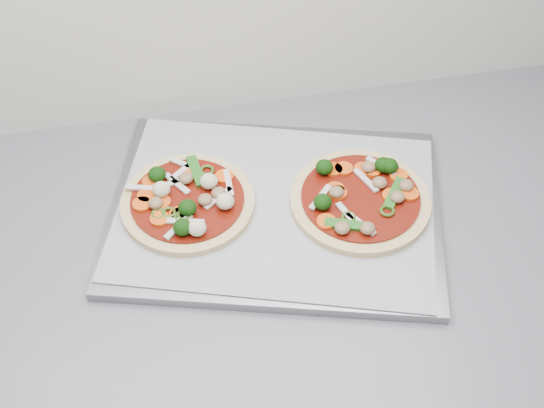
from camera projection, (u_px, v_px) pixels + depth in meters
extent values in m
cube|color=slate|center=(88.00, 293.00, 0.95)|extent=(3.60, 0.60, 0.04)
cube|color=gray|center=(276.00, 210.00, 1.01)|extent=(0.50, 0.43, 0.01)
cube|color=#9F9EA4|center=(276.00, 206.00, 1.00)|extent=(0.49, 0.42, 0.00)
cylinder|color=tan|center=(188.00, 203.00, 1.00)|extent=(0.20, 0.20, 0.01)
cylinder|color=#661407|center=(187.00, 200.00, 0.99)|extent=(0.17, 0.17, 0.00)
torus|color=#334A14|center=(207.00, 170.00, 1.02)|extent=(0.02, 0.02, 0.00)
cylinder|color=#FF521A|center=(152.00, 182.00, 1.01)|extent=(0.03, 0.03, 0.00)
ellipsoid|color=#856347|center=(219.00, 193.00, 0.99)|extent=(0.03, 0.03, 0.01)
cube|color=beige|center=(218.00, 198.00, 0.99)|extent=(0.04, 0.04, 0.00)
ellipsoid|color=#856347|center=(156.00, 203.00, 0.98)|extent=(0.02, 0.02, 0.01)
torus|color=#334A14|center=(181.00, 217.00, 0.97)|extent=(0.03, 0.03, 0.00)
torus|color=#334A14|center=(185.00, 215.00, 0.97)|extent=(0.03, 0.03, 0.00)
ellipsoid|color=#15390B|center=(182.00, 227.00, 0.95)|extent=(0.03, 0.03, 0.02)
cube|color=beige|center=(186.00, 222.00, 0.96)|extent=(0.05, 0.02, 0.00)
cube|color=#24701B|center=(196.00, 171.00, 1.02)|extent=(0.02, 0.06, 0.00)
ellipsoid|color=beige|center=(209.00, 181.00, 1.00)|extent=(0.03, 0.03, 0.02)
cube|color=beige|center=(178.00, 227.00, 0.96)|extent=(0.04, 0.04, 0.00)
cube|color=beige|center=(184.00, 169.00, 1.03)|extent=(0.04, 0.04, 0.00)
cylinder|color=#FF521A|center=(159.00, 219.00, 0.97)|extent=(0.04, 0.04, 0.00)
ellipsoid|color=#856347|center=(205.00, 200.00, 0.98)|extent=(0.02, 0.02, 0.01)
cube|color=beige|center=(180.00, 180.00, 1.01)|extent=(0.05, 0.02, 0.00)
ellipsoid|color=#15390B|center=(157.00, 174.00, 1.01)|extent=(0.03, 0.03, 0.02)
cube|color=beige|center=(185.00, 165.00, 1.03)|extent=(0.04, 0.04, 0.00)
cube|color=beige|center=(143.00, 188.00, 1.00)|extent=(0.05, 0.02, 0.00)
ellipsoid|color=beige|center=(225.00, 201.00, 0.98)|extent=(0.03, 0.03, 0.02)
ellipsoid|color=#856347|center=(162.00, 188.00, 1.00)|extent=(0.03, 0.03, 0.01)
ellipsoid|color=#856347|center=(186.00, 178.00, 1.01)|extent=(0.02, 0.02, 0.01)
torus|color=#334A14|center=(159.00, 214.00, 0.97)|extent=(0.02, 0.02, 0.00)
cylinder|color=#FF521A|center=(181.00, 215.00, 0.97)|extent=(0.03, 0.03, 0.00)
ellipsoid|color=beige|center=(197.00, 228.00, 0.95)|extent=(0.03, 0.03, 0.02)
cylinder|color=#FF521A|center=(142.00, 204.00, 0.98)|extent=(0.03, 0.03, 0.00)
ellipsoid|color=#15390B|center=(187.00, 208.00, 0.97)|extent=(0.03, 0.03, 0.02)
cylinder|color=#FF521A|center=(192.00, 173.00, 1.02)|extent=(0.03, 0.03, 0.00)
cylinder|color=#FF521A|center=(224.00, 176.00, 1.02)|extent=(0.04, 0.04, 0.00)
cylinder|color=#FF521A|center=(179.00, 214.00, 0.97)|extent=(0.03, 0.03, 0.00)
ellipsoid|color=beige|center=(161.00, 189.00, 0.99)|extent=(0.03, 0.03, 0.02)
torus|color=#334A14|center=(168.00, 213.00, 0.97)|extent=(0.03, 0.03, 0.00)
cube|color=beige|center=(229.00, 183.00, 1.01)|extent=(0.01, 0.05, 0.00)
cube|color=beige|center=(177.00, 184.00, 1.01)|extent=(0.03, 0.04, 0.00)
cylinder|color=#FF521A|center=(161.00, 202.00, 0.99)|extent=(0.03, 0.03, 0.00)
torus|color=#334A14|center=(185.00, 216.00, 0.97)|extent=(0.03, 0.03, 0.00)
cylinder|color=#FF521A|center=(147.00, 196.00, 0.99)|extent=(0.03, 0.03, 0.00)
cylinder|color=tan|center=(360.00, 201.00, 1.00)|extent=(0.24, 0.24, 0.01)
cylinder|color=#661407|center=(361.00, 197.00, 1.00)|extent=(0.20, 0.20, 0.00)
cylinder|color=#FF521A|center=(338.00, 193.00, 1.00)|extent=(0.03, 0.03, 0.00)
cylinder|color=#FF521A|center=(398.00, 175.00, 1.02)|extent=(0.03, 0.03, 0.00)
ellipsoid|color=#856347|center=(336.00, 192.00, 0.99)|extent=(0.02, 0.02, 0.01)
ellipsoid|color=#856347|center=(406.00, 186.00, 1.00)|extent=(0.03, 0.03, 0.01)
cylinder|color=#FF521A|center=(409.00, 194.00, 0.99)|extent=(0.03, 0.03, 0.00)
ellipsoid|color=#856347|center=(369.00, 167.00, 1.02)|extent=(0.03, 0.03, 0.01)
cube|color=beige|center=(361.00, 224.00, 0.96)|extent=(0.03, 0.05, 0.00)
cube|color=beige|center=(366.00, 180.00, 1.01)|extent=(0.03, 0.05, 0.00)
ellipsoid|color=#15390B|center=(323.00, 202.00, 0.97)|extent=(0.03, 0.03, 0.02)
torus|color=#334A14|center=(349.00, 217.00, 0.97)|extent=(0.02, 0.02, 0.00)
cylinder|color=#FF521A|center=(344.00, 169.00, 1.03)|extent=(0.03, 0.03, 0.00)
ellipsoid|color=#15390B|center=(383.00, 165.00, 1.02)|extent=(0.03, 0.03, 0.02)
cylinder|color=#FF521A|center=(392.00, 196.00, 0.99)|extent=(0.03, 0.03, 0.00)
cylinder|color=#FF521A|center=(372.00, 170.00, 1.02)|extent=(0.04, 0.04, 0.00)
cylinder|color=#FF521A|center=(363.00, 169.00, 1.03)|extent=(0.03, 0.03, 0.00)
cube|color=beige|center=(320.00, 197.00, 0.99)|extent=(0.04, 0.04, 0.00)
cube|color=beige|center=(381.00, 166.00, 1.03)|extent=(0.03, 0.04, 0.00)
cylinder|color=#FF521A|center=(326.00, 221.00, 0.96)|extent=(0.03, 0.03, 0.00)
cube|color=#24701B|center=(347.00, 225.00, 0.96)|extent=(0.06, 0.03, 0.00)
cylinder|color=#FF521A|center=(333.00, 169.00, 1.02)|extent=(0.03, 0.03, 0.00)
ellipsoid|color=#856347|center=(380.00, 183.00, 1.00)|extent=(0.02, 0.02, 0.01)
cube|color=#24701B|center=(395.00, 193.00, 0.99)|extent=(0.05, 0.06, 0.00)
ellipsoid|color=#856347|center=(397.00, 197.00, 0.98)|extent=(0.02, 0.02, 0.01)
ellipsoid|color=#15390B|center=(324.00, 167.00, 1.02)|extent=(0.03, 0.03, 0.02)
ellipsoid|color=#856347|center=(368.00, 228.00, 0.95)|extent=(0.03, 0.03, 0.01)
cylinder|color=#FF521A|center=(335.00, 189.00, 1.00)|extent=(0.03, 0.03, 0.00)
cube|color=beige|center=(348.00, 215.00, 0.97)|extent=(0.02, 0.05, 0.00)
torus|color=#334A14|center=(387.00, 211.00, 0.97)|extent=(0.03, 0.03, 0.00)
ellipsoid|color=#15390B|center=(389.00, 166.00, 1.02)|extent=(0.03, 0.03, 0.02)
ellipsoid|color=#856347|center=(342.00, 228.00, 0.95)|extent=(0.03, 0.03, 0.01)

